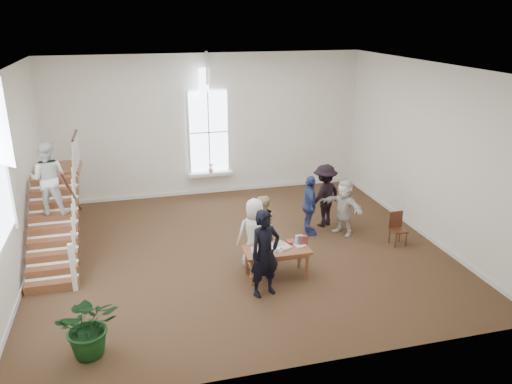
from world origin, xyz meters
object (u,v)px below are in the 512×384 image
object	(u,v)px
library_table	(277,252)
person_yellow	(262,226)
woman_cluster_a	(310,206)
woman_cluster_b	(324,195)
elderly_woman	(255,233)
police_officer	(265,254)
woman_cluster_c	(344,207)
floor_plant	(89,325)
side_chair	(397,227)

from	to	relation	value
library_table	person_yellow	size ratio (longest dim) A/B	0.95
woman_cluster_a	woman_cluster_b	distance (m)	0.75
library_table	elderly_woman	world-z (taller)	elderly_woman
police_officer	woman_cluster_b	world-z (taller)	police_officer
police_officer	woman_cluster_c	distance (m)	3.78
person_yellow	woman_cluster_a	xyz separation A→B (m)	(1.57, 0.90, 0.04)
woman_cluster_c	library_table	bearing A→B (deg)	-79.08
floor_plant	side_chair	size ratio (longest dim) A/B	1.34
woman_cluster_c	woman_cluster_b	bearing A→B (deg)	178.95
woman_cluster_a	person_yellow	bearing A→B (deg)	130.28
woman_cluster_b	person_yellow	bearing A→B (deg)	4.34
woman_cluster_c	side_chair	size ratio (longest dim) A/B	1.76
library_table	police_officer	xyz separation A→B (m)	(-0.46, -0.66, 0.34)
elderly_woman	floor_plant	xyz separation A→B (m)	(-3.56, -2.40, -0.26)
woman_cluster_a	side_chair	xyz separation A→B (m)	(1.98, -1.14, -0.35)
person_yellow	woman_cluster_a	size ratio (longest dim) A/B	0.95
woman_cluster_c	floor_plant	size ratio (longest dim) A/B	1.31
elderly_woman	woman_cluster_b	xyz separation A→B (m)	(2.47, 1.85, 0.05)
person_yellow	woman_cluster_a	bearing A→B (deg)	-171.80
elderly_woman	woman_cluster_c	distance (m)	3.02
elderly_woman	floor_plant	distance (m)	4.30
woman_cluster_b	floor_plant	xyz separation A→B (m)	(-6.02, -4.26, -0.31)
police_officer	woman_cluster_c	xyz separation A→B (m)	(2.87, 2.45, -0.19)
floor_plant	library_table	bearing A→B (deg)	24.81
police_officer	elderly_woman	size ratio (longest dim) A/B	1.13
elderly_woman	person_yellow	distance (m)	0.59
person_yellow	woman_cluster_c	bearing A→B (deg)	174.14
woman_cluster_b	side_chair	distance (m)	2.15
person_yellow	woman_cluster_b	xyz separation A→B (m)	(2.17, 1.35, 0.11)
woman_cluster_a	woman_cluster_c	bearing A→B (deg)	-92.24
floor_plant	elderly_woman	bearing A→B (deg)	34.06
woman_cluster_c	woman_cluster_a	bearing A→B (deg)	-128.36
woman_cluster_a	library_table	bearing A→B (deg)	153.24
woman_cluster_c	side_chair	bearing A→B (deg)	22.86
person_yellow	woman_cluster_c	xyz separation A→B (m)	(2.47, 0.70, -0.02)
person_yellow	floor_plant	world-z (taller)	person_yellow
library_table	side_chair	bearing A→B (deg)	14.05
elderly_woman	floor_plant	size ratio (longest dim) A/B	1.45
elderly_woman	side_chair	world-z (taller)	elderly_woman
woman_cluster_a	floor_plant	world-z (taller)	woman_cluster_a
elderly_woman	woman_cluster_a	distance (m)	2.34
library_table	elderly_woman	distance (m)	0.73
library_table	elderly_woman	xyz separation A→B (m)	(-0.36, 0.59, 0.23)
floor_plant	side_chair	xyz separation A→B (m)	(7.40, 2.66, -0.11)
elderly_woman	woman_cluster_c	bearing A→B (deg)	-154.77
side_chair	woman_cluster_b	bearing A→B (deg)	128.37
woman_cluster_c	side_chair	xyz separation A→B (m)	(1.08, -0.94, -0.29)
library_table	elderly_woman	bearing A→B (deg)	121.28
woman_cluster_b	floor_plant	size ratio (longest dim) A/B	1.53
woman_cluster_c	elderly_woman	bearing A→B (deg)	-92.31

